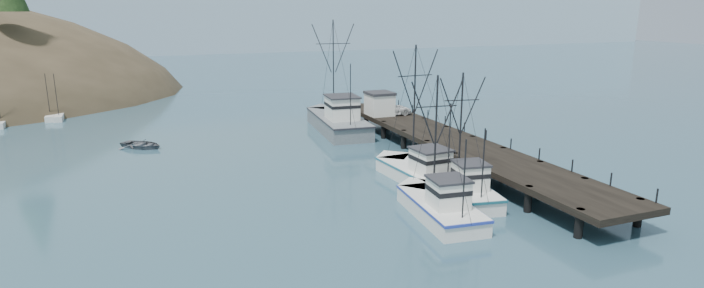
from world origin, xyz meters
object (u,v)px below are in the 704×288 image
at_px(pier, 450,141).
at_px(work_vessel, 337,120).
at_px(trawler_near, 462,188).
at_px(trawler_mid, 439,205).
at_px(trawler_far, 419,172).
at_px(pickup_truck, 391,109).
at_px(pier_shed, 380,103).
at_px(motorboat, 142,148).

xyz_separation_m(pier, work_vessel, (-6.03, 15.99, -0.46)).
xyz_separation_m(trawler_near, work_vessel, (-0.63, 26.63, 0.41)).
bearing_deg(trawler_near, trawler_mid, -144.46).
bearing_deg(trawler_near, trawler_far, 101.35).
xyz_separation_m(trawler_mid, pickup_truck, (8.87, 26.46, 1.89)).
bearing_deg(trawler_mid, pier_shed, 74.21).
bearing_deg(pickup_truck, trawler_far, 166.32).
relative_size(pier, pickup_truck, 8.64).
distance_m(trawler_far, work_vessel, 21.52).
bearing_deg(pier, trawler_near, -116.92).
distance_m(pier, motorboat, 32.51).
height_order(trawler_mid, motorboat, trawler_mid).
height_order(work_vessel, pier_shed, work_vessel).
xyz_separation_m(pier, motorboat, (-28.40, 15.73, -1.69)).
bearing_deg(pier_shed, trawler_near, -99.18).
xyz_separation_m(work_vessel, pier_shed, (4.55, -2.39, 2.19)).
distance_m(pier, trawler_near, 11.96).
xyz_separation_m(pier_shed, pickup_truck, (1.27, -0.40, -0.71)).
distance_m(work_vessel, pickup_truck, 6.62).
bearing_deg(pickup_truck, trawler_near, 172.40).
xyz_separation_m(trawler_far, pier_shed, (4.94, 19.12, 2.60)).
distance_m(pier, pickup_truck, 13.25).
relative_size(work_vessel, pier_shed, 5.10).
bearing_deg(work_vessel, trawler_near, -88.64).
bearing_deg(trawler_far, pier, 40.68).
distance_m(trawler_near, work_vessel, 26.64).
xyz_separation_m(pier, trawler_mid, (-9.08, -13.26, -0.87)).
bearing_deg(pier_shed, work_vessel, 152.24).
relative_size(trawler_far, work_vessel, 0.73).
relative_size(pier, trawler_mid, 4.23).
xyz_separation_m(trawler_far, work_vessel, (0.39, 21.52, 0.41)).
bearing_deg(motorboat, trawler_mid, -103.41).
bearing_deg(pier_shed, trawler_far, -104.48).
height_order(trawler_mid, pier_shed, trawler_mid).
distance_m(work_vessel, pier_shed, 5.58).
relative_size(pier, work_vessel, 2.70).
relative_size(work_vessel, pickup_truck, 3.21).
xyz_separation_m(pier_shed, motorboat, (-26.92, 2.12, -3.42)).
height_order(trawler_near, work_vessel, work_vessel).
bearing_deg(trawler_mid, trawler_near, 35.54).
relative_size(pier, trawler_near, 4.35).
relative_size(pier_shed, pickup_truck, 0.63).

